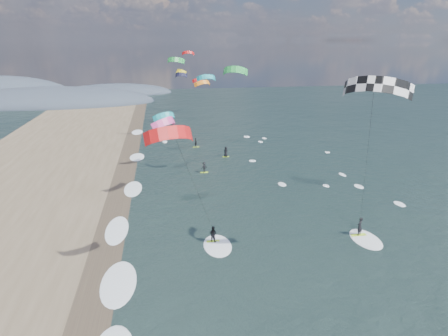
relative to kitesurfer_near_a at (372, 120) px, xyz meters
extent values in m
plane|color=black|center=(-8.75, -4.85, -12.58)|extent=(260.00, 260.00, 0.00)
cube|color=#382D23|center=(-20.75, 5.15, -12.57)|extent=(3.00, 240.00, 0.00)
ellipsoid|color=#3D4756|center=(-48.75, 95.15, -12.58)|extent=(64.00, 24.00, 10.00)
ellipsoid|color=#3D4756|center=(-30.75, 115.15, -12.58)|extent=(40.00, 18.00, 7.00)
cube|color=#B5EA29|center=(3.24, 5.02, -12.55)|extent=(1.53, 0.46, 0.07)
imported|color=black|center=(3.24, 5.02, -11.57)|extent=(0.82, 0.76, 1.88)
ellipsoid|color=white|center=(3.54, 4.22, -12.58)|extent=(2.60, 4.20, 0.12)
cylinder|color=black|center=(1.24, 2.02, -4.29)|extent=(0.02, 0.02, 15.72)
cube|color=#B5EA29|center=(-10.95, 6.25, -12.55)|extent=(1.22, 0.38, 0.06)
imported|color=black|center=(-10.95, 6.25, -11.74)|extent=(0.96, 0.91, 1.55)
ellipsoid|color=white|center=(-10.65, 5.45, -12.58)|extent=(2.60, 4.20, 0.12)
cylinder|color=black|center=(-12.70, 3.25, -5.85)|extent=(0.02, 0.02, 12.89)
cube|color=#B5EA29|center=(-9.46, 25.86, -12.55)|extent=(1.10, 0.35, 0.05)
imported|color=black|center=(-9.46, 25.86, -11.76)|extent=(1.14, 0.94, 1.53)
cube|color=#B5EA29|center=(-5.04, 32.92, -12.55)|extent=(1.10, 0.35, 0.05)
imported|color=black|center=(-5.04, 32.92, -11.70)|extent=(0.94, 0.96, 1.67)
cube|color=#B5EA29|center=(-9.31, 39.59, -12.55)|extent=(1.10, 0.35, 0.05)
imported|color=black|center=(-9.31, 39.59, -11.70)|extent=(0.53, 0.68, 1.65)
ellipsoid|color=white|center=(-19.55, 1.15, -12.58)|extent=(2.40, 5.40, 0.11)
ellipsoid|color=white|center=(-19.55, 10.15, -12.58)|extent=(2.40, 5.40, 0.11)
ellipsoid|color=white|center=(-19.55, 21.15, -12.58)|extent=(2.40, 5.40, 0.11)
ellipsoid|color=white|center=(-19.55, 35.15, -12.58)|extent=(2.40, 5.40, 0.11)
ellipsoid|color=white|center=(-19.55, 53.15, -12.58)|extent=(2.40, 5.40, 0.11)
camera|label=1|loc=(-15.19, -24.75, 5.48)|focal=30.00mm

